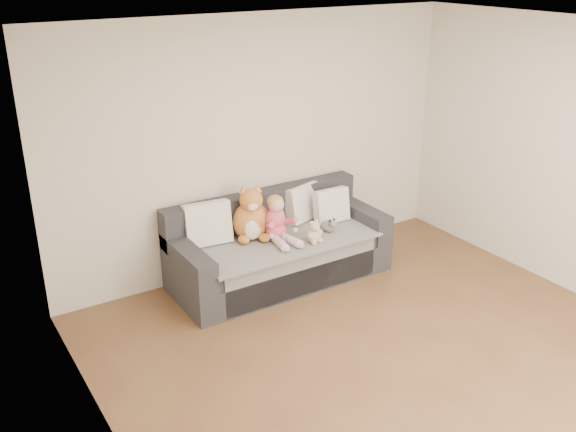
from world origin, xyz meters
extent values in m
plane|color=brown|center=(0.00, 0.00, 0.00)|extent=(5.00, 5.00, 0.00)
plane|color=white|center=(0.00, 0.00, 2.60)|extent=(5.00, 5.00, 0.00)
plane|color=beige|center=(0.00, 2.50, 1.30)|extent=(4.50, 0.00, 4.50)
plane|color=beige|center=(-2.25, 0.00, 1.30)|extent=(0.00, 5.00, 5.00)
cube|color=#28272C|center=(-0.06, 2.02, 0.15)|extent=(2.20, 0.90, 0.30)
cube|color=#28272C|center=(-0.06, 1.99, 0.38)|extent=(1.90, 0.80, 0.15)
cube|color=#28272C|center=(-0.06, 2.37, 0.65)|extent=(2.20, 0.20, 0.40)
cube|color=#28272C|center=(-1.06, 2.02, 0.45)|extent=(0.20, 0.90, 0.30)
cube|color=#28272C|center=(0.94, 2.02, 0.45)|extent=(0.20, 0.90, 0.30)
cube|color=gray|center=(-0.06, 1.97, 0.46)|extent=(1.85, 0.88, 0.02)
cube|color=gray|center=(-0.06, 1.58, 0.23)|extent=(1.70, 0.02, 0.41)
cube|color=silver|center=(-0.73, 2.26, 0.68)|extent=(0.48, 0.26, 0.43)
cube|color=silver|center=(0.37, 2.27, 0.66)|extent=(0.45, 0.29, 0.39)
cube|color=silver|center=(0.61, 2.08, 0.65)|extent=(0.39, 0.18, 0.36)
ellipsoid|color=#BF435B|center=(-0.12, 2.00, 0.56)|extent=(0.22, 0.18, 0.18)
ellipsoid|color=#BF435B|center=(-0.12, 2.01, 0.68)|extent=(0.21, 0.18, 0.23)
ellipsoid|color=#DBAA8C|center=(-0.12, 2.00, 0.84)|extent=(0.16, 0.16, 0.16)
ellipsoid|color=tan|center=(-0.12, 2.02, 0.86)|extent=(0.16, 0.16, 0.13)
cylinder|color=#BF435B|center=(-0.22, 1.94, 0.66)|extent=(0.12, 0.22, 0.14)
cylinder|color=#BF435B|center=(-0.01, 1.94, 0.66)|extent=(0.12, 0.22, 0.14)
ellipsoid|color=#DBAA8C|center=(-0.25, 1.86, 0.59)|extent=(0.05, 0.05, 0.05)
ellipsoid|color=#DBAA8C|center=(0.02, 1.85, 0.59)|extent=(0.05, 0.05, 0.05)
cylinder|color=#E5B2C6|center=(-0.18, 1.82, 0.51)|extent=(0.13, 0.28, 0.09)
cylinder|color=#E5B2C6|center=(-0.06, 1.81, 0.51)|extent=(0.12, 0.28, 0.09)
ellipsoid|color=#DBAA8C|center=(-0.20, 1.68, 0.51)|extent=(0.06, 0.09, 0.05)
ellipsoid|color=#DBAA8C|center=(-0.04, 1.68, 0.51)|extent=(0.06, 0.09, 0.05)
ellipsoid|color=#B97429|center=(-0.30, 2.17, 0.64)|extent=(0.38, 0.33, 0.40)
ellipsoid|color=beige|center=(-0.35, 2.05, 0.61)|extent=(0.20, 0.09, 0.22)
ellipsoid|color=#B97429|center=(-0.31, 2.14, 0.88)|extent=(0.23, 0.23, 0.23)
ellipsoid|color=beige|center=(-0.35, 2.05, 0.85)|extent=(0.11, 0.07, 0.08)
cone|color=#B97429|center=(-0.37, 2.20, 0.99)|extent=(0.12, 0.12, 0.08)
cone|color=pink|center=(-0.37, 2.19, 0.98)|extent=(0.07, 0.07, 0.05)
cone|color=#B97429|center=(-0.23, 2.16, 0.99)|extent=(0.12, 0.12, 0.08)
cone|color=pink|center=(-0.24, 2.14, 0.98)|extent=(0.07, 0.07, 0.05)
ellipsoid|color=#B97429|center=(-0.45, 2.06, 0.52)|extent=(0.11, 0.13, 0.09)
ellipsoid|color=#B97429|center=(-0.26, 2.00, 0.52)|extent=(0.11, 0.13, 0.09)
cylinder|color=#B97429|center=(-0.12, 2.16, 0.51)|extent=(0.12, 0.26, 0.09)
ellipsoid|color=tan|center=(0.15, 1.73, 0.54)|extent=(0.15, 0.13, 0.15)
ellipsoid|color=tan|center=(0.15, 1.72, 0.64)|extent=(0.11, 0.11, 0.11)
ellipsoid|color=tan|center=(0.12, 1.73, 0.69)|extent=(0.04, 0.04, 0.04)
ellipsoid|color=tan|center=(0.19, 1.74, 0.69)|extent=(0.04, 0.04, 0.04)
ellipsoid|color=beige|center=(0.16, 1.68, 0.63)|extent=(0.04, 0.04, 0.04)
ellipsoid|color=tan|center=(0.09, 1.70, 0.57)|extent=(0.05, 0.05, 0.05)
ellipsoid|color=tan|center=(0.22, 1.73, 0.57)|extent=(0.05, 0.05, 0.05)
ellipsoid|color=tan|center=(0.12, 1.68, 0.50)|extent=(0.06, 0.06, 0.06)
ellipsoid|color=tan|center=(0.20, 1.69, 0.50)|extent=(0.06, 0.06, 0.06)
ellipsoid|color=white|center=(0.42, 1.88, 0.53)|extent=(0.13, 0.16, 0.12)
ellipsoid|color=white|center=(0.43, 1.80, 0.58)|extent=(0.08, 0.08, 0.08)
ellipsoid|color=black|center=(0.40, 1.81, 0.62)|extent=(0.03, 0.03, 0.03)
ellipsoid|color=black|center=(0.45, 1.82, 0.62)|extent=(0.03, 0.03, 0.03)
cylinder|color=purple|center=(-0.13, 1.84, 0.52)|extent=(0.07, 0.07, 0.08)
cone|color=#44B259|center=(-0.13, 1.84, 0.57)|extent=(0.06, 0.06, 0.03)
cylinder|color=#44B259|center=(-0.18, 1.83, 0.52)|extent=(0.01, 0.01, 0.06)
cylinder|color=#44B259|center=(-0.09, 1.84, 0.52)|extent=(0.01, 0.01, 0.06)
camera|label=1|loc=(-3.11, -2.98, 3.12)|focal=40.00mm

